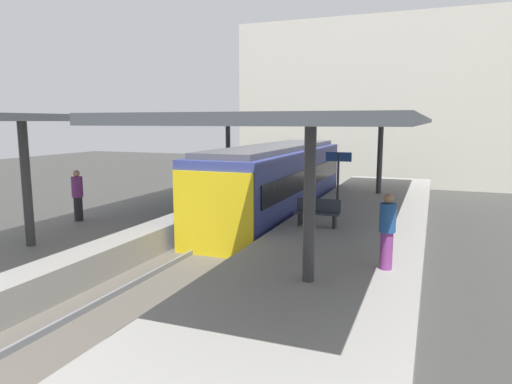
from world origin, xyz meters
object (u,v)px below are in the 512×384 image
(platform_bench, at_px, (318,212))
(platform_sign, at_px, (338,169))
(commuter_train, at_px, (276,183))
(passenger_far_end, at_px, (78,195))
(passenger_mid_platform, at_px, (229,175))
(passenger_near_bench, at_px, (387,230))

(platform_bench, bearing_deg, platform_sign, 83.99)
(platform_bench, distance_m, platform_sign, 2.35)
(platform_bench, bearing_deg, commuter_train, 124.09)
(commuter_train, relative_size, passenger_far_end, 7.04)
(passenger_far_end, bearing_deg, passenger_mid_platform, 74.86)
(platform_bench, distance_m, passenger_far_end, 7.89)
(passenger_near_bench, height_order, passenger_far_end, passenger_near_bench)
(commuter_train, xyz_separation_m, passenger_mid_platform, (-2.78, 1.30, 0.09))
(passenger_mid_platform, height_order, passenger_far_end, passenger_far_end)
(platform_bench, xyz_separation_m, passenger_far_end, (-7.60, -2.11, 0.41))
(passenger_mid_platform, distance_m, passenger_far_end, 7.79)
(platform_sign, bearing_deg, passenger_near_bench, -68.55)
(commuter_train, relative_size, passenger_mid_platform, 7.55)
(platform_sign, xyz_separation_m, passenger_near_bench, (2.22, -5.66, -0.73))
(commuter_train, distance_m, passenger_far_end, 7.86)
(passenger_mid_platform, bearing_deg, passenger_far_end, -105.14)
(passenger_far_end, bearing_deg, platform_bench, 15.51)
(platform_bench, xyz_separation_m, platform_sign, (0.21, 2.04, 1.16))
(platform_sign, height_order, passenger_far_end, platform_sign)
(commuter_train, height_order, passenger_far_end, commuter_train)
(commuter_train, distance_m, platform_bench, 4.97)
(platform_sign, bearing_deg, platform_bench, -96.01)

